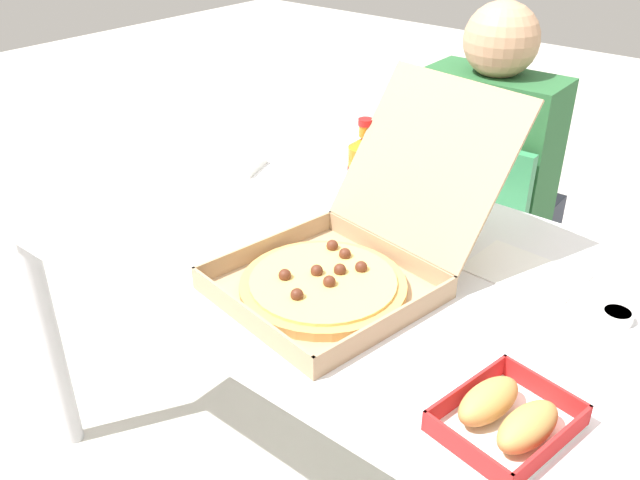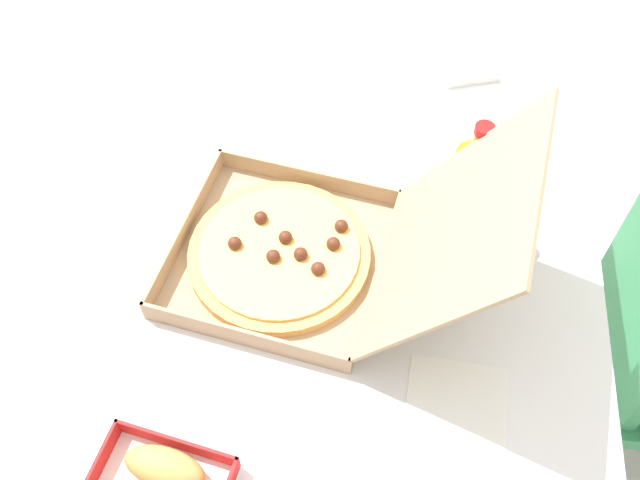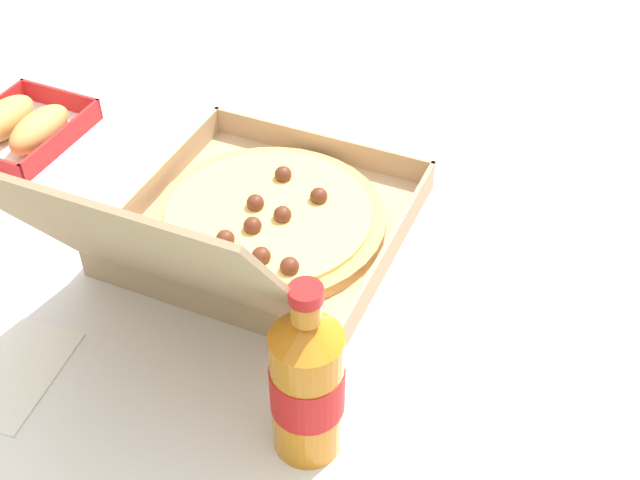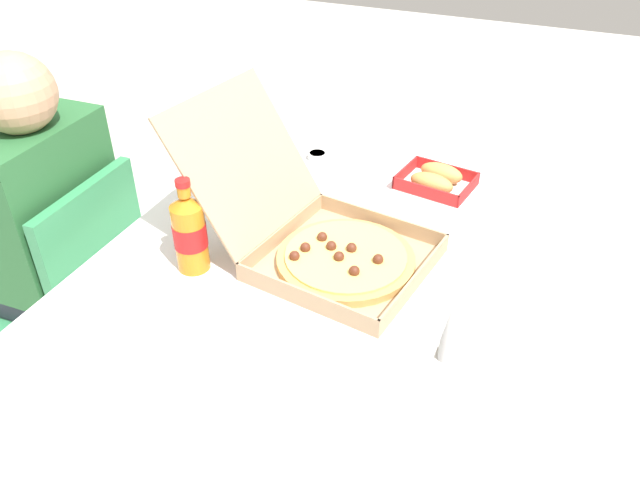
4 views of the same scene
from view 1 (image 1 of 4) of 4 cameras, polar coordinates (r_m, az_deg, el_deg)
name	(u,v)px [view 1 (image 1 of 4)]	position (r m, az deg, el deg)	size (l,w,h in m)	color
dining_table	(327,274)	(1.46, 0.60, -2.90)	(1.46, 0.80, 0.74)	white
chair	(474,242)	(2.01, 12.91, -0.13)	(0.41, 0.41, 0.83)	#338451
diner_person	(492,170)	(1.97, 14.34, 5.77)	(0.36, 0.41, 1.15)	#333847
pizza_box_open	(342,262)	(1.27, 1.90, -1.91)	(0.43, 0.59, 0.34)	tan
bread_side_box	(507,416)	(1.02, 15.53, -14.14)	(0.18, 0.21, 0.06)	white
cola_bottle	(364,175)	(1.51, 3.72, 5.53)	(0.07, 0.07, 0.22)	orange
paper_menu	(525,272)	(1.38, 16.92, -2.63)	(0.21, 0.15, 0.00)	white
napkin_pile	(240,164)	(1.78, -6.82, 6.35)	(0.11, 0.11, 0.02)	white
dipping_sauce_cup	(617,316)	(1.30, 23.79, -5.86)	(0.06, 0.06, 0.02)	white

